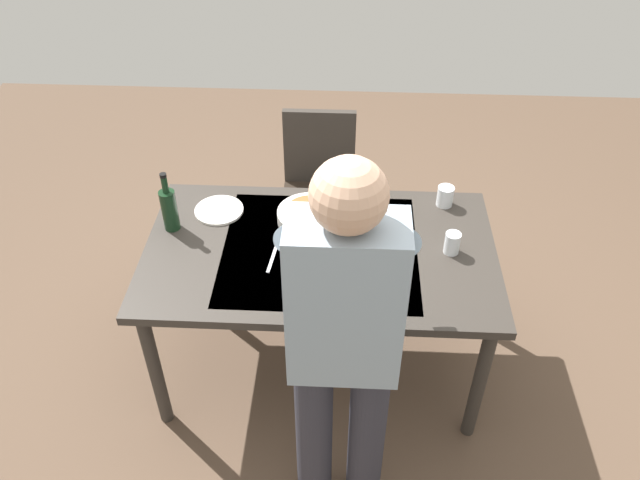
% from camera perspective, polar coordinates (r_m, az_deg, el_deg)
% --- Properties ---
extents(ground_plane, '(6.00, 6.00, 0.00)m').
position_cam_1_polar(ground_plane, '(3.33, -0.00, -10.63)').
color(ground_plane, brown).
extents(dining_table, '(1.55, 0.91, 0.75)m').
position_cam_1_polar(dining_table, '(2.84, -0.00, -1.93)').
color(dining_table, '#332D28').
rests_on(dining_table, ground_plane).
extents(chair_near, '(0.40, 0.40, 0.91)m').
position_cam_1_polar(chair_near, '(3.60, -0.13, 5.28)').
color(chair_near, black).
rests_on(chair_near, ground_plane).
extents(person_server, '(0.42, 0.61, 1.69)m').
position_cam_1_polar(person_server, '(2.13, 2.12, -9.21)').
color(person_server, '#2D2D38').
rests_on(person_server, ground_plane).
extents(wine_bottle, '(0.07, 0.07, 0.30)m').
position_cam_1_polar(wine_bottle, '(2.92, -13.37, 2.77)').
color(wine_bottle, black).
rests_on(wine_bottle, dining_table).
extents(wine_glass_left, '(0.07, 0.07, 0.15)m').
position_cam_1_polar(wine_glass_left, '(2.86, 3.51, 2.91)').
color(wine_glass_left, white).
rests_on(wine_glass_left, dining_table).
extents(wine_glass_right, '(0.07, 0.07, 0.15)m').
position_cam_1_polar(wine_glass_right, '(2.46, 2.57, -4.39)').
color(wine_glass_right, white).
rests_on(wine_glass_right, dining_table).
extents(water_cup_near_left, '(0.07, 0.07, 0.10)m').
position_cam_1_polar(water_cup_near_left, '(2.80, 11.77, -0.26)').
color(water_cup_near_left, silver).
rests_on(water_cup_near_left, dining_table).
extents(water_cup_near_right, '(0.08, 0.08, 0.10)m').
position_cam_1_polar(water_cup_near_right, '(3.08, 11.16, 3.88)').
color(water_cup_near_right, silver).
rests_on(water_cup_near_right, dining_table).
extents(water_cup_far_left, '(0.07, 0.07, 0.10)m').
position_cam_1_polar(water_cup_far_left, '(2.67, 0.81, -1.70)').
color(water_cup_far_left, silver).
rests_on(water_cup_far_left, dining_table).
extents(serving_bowl_pasta, '(0.30, 0.30, 0.07)m').
position_cam_1_polar(serving_bowl_pasta, '(2.93, -0.93, 2.25)').
color(serving_bowl_pasta, silver).
rests_on(serving_bowl_pasta, dining_table).
extents(dinner_plate_near, '(0.23, 0.23, 0.01)m').
position_cam_1_polar(dinner_plate_near, '(3.04, -9.04, 2.65)').
color(dinner_plate_near, silver).
rests_on(dinner_plate_near, dining_table).
extents(table_knife, '(0.03, 0.20, 0.00)m').
position_cam_1_polar(table_knife, '(2.85, 7.31, -0.09)').
color(table_knife, silver).
rests_on(table_knife, dining_table).
extents(table_fork, '(0.03, 0.18, 0.00)m').
position_cam_1_polar(table_fork, '(2.75, -4.30, -1.68)').
color(table_fork, silver).
rests_on(table_fork, dining_table).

